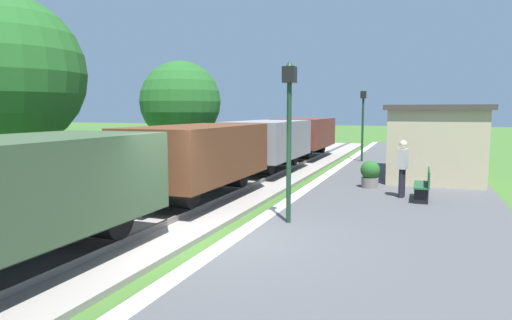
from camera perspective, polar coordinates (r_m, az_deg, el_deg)
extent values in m
plane|color=#3D6628|center=(9.49, -5.21, -11.09)|extent=(160.00, 160.00, 0.00)
cube|color=#4C4C4F|center=(8.64, 14.80, -12.17)|extent=(6.00, 60.00, 0.25)
cube|color=silver|center=(9.26, -2.96, -9.87)|extent=(0.36, 60.00, 0.01)
cube|color=gray|center=(10.69, -17.07, -9.02)|extent=(3.80, 60.00, 0.12)
cube|color=slate|center=(10.25, -13.84, -8.83)|extent=(0.07, 60.00, 0.14)
cube|color=slate|center=(11.10, -20.08, -7.87)|extent=(0.07, 60.00, 0.14)
cube|color=#384C33|center=(8.46, -28.44, -2.97)|extent=(2.50, 5.60, 1.60)
cube|color=black|center=(8.58, -28.22, -7.26)|extent=(2.10, 5.15, 0.50)
cylinder|color=black|center=(9.87, -20.31, -6.69)|extent=(1.56, 0.84, 0.84)
cylinder|color=black|center=(10.71, -16.34, -4.19)|extent=(0.20, 0.30, 0.20)
cube|color=brown|center=(13.70, -7.32, 0.99)|extent=(2.50, 5.60, 1.60)
cube|color=black|center=(13.77, -7.29, -1.70)|extent=(2.10, 5.15, 0.50)
cylinder|color=black|center=(15.40, -4.20, -1.77)|extent=(1.56, 0.84, 0.84)
cylinder|color=black|center=(12.27, -11.13, -3.93)|extent=(1.56, 0.84, 0.84)
cylinder|color=black|center=(16.42, -2.54, -0.38)|extent=(0.20, 0.30, 0.20)
cylinder|color=black|center=(11.27, -14.22, -3.62)|extent=(0.20, 0.30, 0.20)
cube|color=gray|center=(19.77, 1.54, 2.64)|extent=(2.50, 5.60, 1.60)
cube|color=black|center=(19.82, 1.54, 0.77)|extent=(2.10, 5.15, 0.50)
cylinder|color=black|center=(21.54, 3.06, 0.53)|extent=(1.56, 0.84, 0.84)
cylinder|color=black|center=(18.17, -0.27, -0.52)|extent=(1.56, 0.84, 0.84)
cylinder|color=black|center=(22.63, 3.93, 1.44)|extent=(0.20, 0.30, 0.20)
cylinder|color=black|center=(17.07, -1.63, -0.12)|extent=(0.20, 0.30, 0.20)
cube|color=brown|center=(26.10, 6.19, 3.49)|extent=(2.50, 5.60, 1.60)
cube|color=black|center=(26.14, 6.17, 2.06)|extent=(2.10, 5.15, 0.50)
cylinder|color=black|center=(27.90, 7.06, 1.80)|extent=(1.56, 0.84, 0.84)
cylinder|color=black|center=(24.43, 5.15, 1.19)|extent=(1.56, 0.84, 0.84)
cylinder|color=black|center=(29.00, 7.59, 2.45)|extent=(0.20, 0.30, 0.20)
cylinder|color=black|center=(23.30, 4.41, 1.57)|extent=(0.20, 0.30, 0.20)
cube|color=tan|center=(18.89, 21.64, 1.94)|extent=(3.20, 5.50, 2.60)
cube|color=#3D3833|center=(18.85, 21.82, 6.16)|extent=(3.50, 5.80, 0.18)
cube|color=black|center=(17.81, 16.56, 2.31)|extent=(0.03, 0.90, 0.80)
cube|color=#1E4C2D|center=(13.87, 20.23, -2.99)|extent=(0.42, 1.50, 0.04)
cube|color=#1E4C2D|center=(13.84, 21.06, -2.01)|extent=(0.04, 1.50, 0.45)
cube|color=black|center=(13.32, 20.19, -4.36)|extent=(0.38, 0.06, 0.42)
cube|color=black|center=(14.50, 20.20, -3.52)|extent=(0.38, 0.06, 0.42)
cylinder|color=black|center=(14.04, 17.92, -2.84)|extent=(0.15, 0.15, 0.86)
cylinder|color=black|center=(14.19, 18.10, -2.75)|extent=(0.15, 0.15, 0.86)
cube|color=#B2ADA8|center=(14.02, 18.11, 0.15)|extent=(0.32, 0.43, 0.60)
sphere|color=beige|center=(13.98, 18.17, 1.94)|extent=(0.22, 0.22, 0.22)
cylinder|color=slate|center=(15.64, 14.23, -2.79)|extent=(0.56, 0.56, 0.34)
sphere|color=#235B23|center=(15.58, 14.27, -1.24)|extent=(0.64, 0.64, 0.64)
cylinder|color=#193823|center=(10.27, 4.19, 0.79)|extent=(0.11, 0.11, 3.20)
cube|color=black|center=(10.26, 4.27, 10.74)|extent=(0.28, 0.28, 0.36)
sphere|color=#F2E5BF|center=(10.26, 4.27, 10.74)|extent=(0.20, 0.20, 0.20)
cone|color=#193823|center=(10.28, 4.28, 12.07)|extent=(0.20, 0.20, 0.16)
cylinder|color=#193823|center=(23.62, 13.35, 3.72)|extent=(0.11, 0.11, 3.20)
cube|color=black|center=(23.61, 13.46, 8.04)|extent=(0.28, 0.28, 0.36)
sphere|color=#F2E5BF|center=(23.61, 13.46, 8.04)|extent=(0.20, 0.20, 0.20)
cone|color=#193823|center=(23.62, 13.47, 8.62)|extent=(0.20, 0.20, 0.16)
cylinder|color=#4C3823|center=(14.58, -28.63, -1.25)|extent=(0.28, 0.28, 2.23)
sphere|color=#235B23|center=(14.52, -29.20, 9.55)|extent=(4.35, 4.35, 4.35)
cylinder|color=#4C3823|center=(21.26, -9.44, 1.04)|extent=(0.28, 0.28, 1.85)
sphere|color=#235B23|center=(21.18, -9.55, 7.30)|extent=(3.72, 3.72, 3.72)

